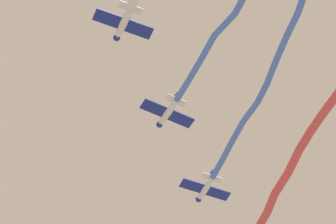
# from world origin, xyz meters

# --- Properties ---
(smoke_trail_lead) EXTENTS (6.21, 26.52, 3.68)m
(smoke_trail_lead) POSITION_xyz_m (2.15, -9.38, 70.69)
(smoke_trail_lead) COLOR #DB4C4C
(airplane_left_wing) EXTENTS (6.03, 4.55, 1.49)m
(airplane_left_wing) POSITION_xyz_m (-4.57, -1.44, 69.68)
(airplane_left_wing) COLOR silver
(smoke_trail_left_wing) EXTENTS (7.19, 25.03, 1.73)m
(smoke_trail_left_wing) POSITION_xyz_m (-7.72, -15.83, 69.69)
(smoke_trail_left_wing) COLOR #4C75DB
(airplane_right_wing) EXTENTS (5.97, 4.46, 1.49)m
(airplane_right_wing) POSITION_xyz_m (-14.02, -8.36, 69.93)
(airplane_right_wing) COLOR silver
(airplane_slot) EXTENTS (6.03, 4.55, 1.49)m
(airplane_slot) POSITION_xyz_m (-23.45, -15.27, 70.18)
(airplane_slot) COLOR silver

